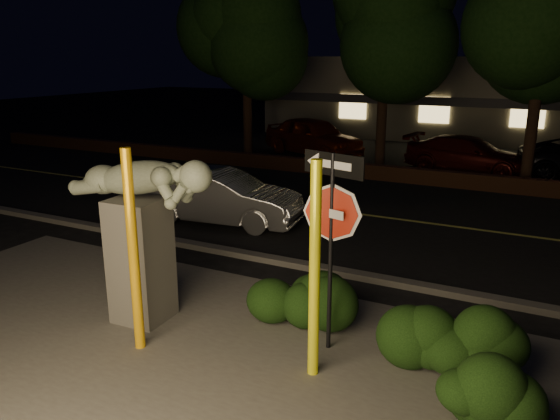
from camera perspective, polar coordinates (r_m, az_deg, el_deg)
The scene contains 19 objects.
ground at distance 17.00m, azimuth 15.24°, elevation 1.57°, with size 90.00×90.00×0.00m, color black.
patio at distance 7.30m, azimuth -4.22°, elevation -17.42°, with size 14.00×6.00×0.02m, color #4C4944.
road at distance 14.16m, azimuth 12.68°, elevation -1.03°, with size 80.00×8.00×0.01m, color black.
lane_marking at distance 14.16m, azimuth 12.68°, elevation -0.98°, with size 80.00×0.12×0.01m, color #ACA945.
curb at distance 10.43m, azimuth 6.95°, elevation -6.57°, with size 80.00×0.25×0.12m, color #4C4944.
brick_wall at distance 18.19m, azimuth 16.16°, elevation 3.22°, with size 40.00×0.35×0.50m, color #4B2918.
parking_lot at distance 23.76m, azimuth 18.82°, elevation 5.23°, with size 40.00×12.00×0.01m, color black.
building at distance 31.42m, azimuth 21.39°, elevation 11.04°, with size 22.00×10.20×4.00m.
tree_far_a at distance 22.28m, azimuth -3.57°, elevation 19.17°, with size 4.60×4.60×7.43m.
yellow_pole_left at distance 7.67m, azimuth -15.07°, elevation -4.35°, with size 0.14×0.14×2.87m, color #FFB511.
yellow_pole_right at distance 6.80m, azimuth 3.64°, elevation -6.54°, with size 0.14×0.14×2.85m, color #FFF91A.
signpost at distance 7.25m, azimuth 5.43°, elevation -0.38°, with size 0.92×0.29×2.81m.
sculpture at distance 8.44m, azimuth -14.38°, elevation -1.14°, with size 2.45×0.79×2.63m.
hedge_center at distance 8.52m, azimuth 3.65°, elevation -8.65°, with size 1.87×0.88×0.98m, color black.
hedge_right at distance 7.40m, azimuth 17.26°, elevation -12.79°, with size 1.69×0.91×1.11m, color black.
hedge_far_right at distance 6.78m, azimuth 22.67°, elevation -16.76°, with size 1.42×0.89×0.99m, color black.
silver_sedan at distance 13.51m, azimuth -6.08°, elevation 1.32°, with size 1.39×3.98×1.31m, color #B2B3B7.
parked_car_red at distance 23.03m, azimuth 3.50°, elevation 7.71°, with size 1.87×4.64×1.58m, color maroon.
parked_car_darkred at distance 20.52m, azimuth 19.09°, elevation 5.47°, with size 1.80×4.43×1.28m, color #410C0A.
Camera 1 is at (3.21, -6.20, 4.00)m, focal length 35.00 mm.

